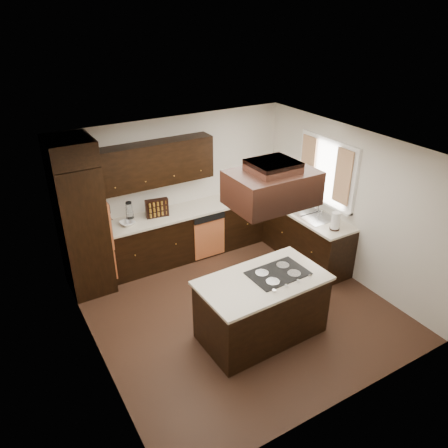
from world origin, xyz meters
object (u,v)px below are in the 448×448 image
at_px(oven_column, 83,229).
at_px(island, 262,308).
at_px(spice_rack, 157,208).
at_px(range_hood, 272,188).

bearing_deg(oven_column, island, -53.58).
bearing_deg(spice_rack, oven_column, -166.67).
distance_m(island, spice_rack, 2.57).
xyz_separation_m(island, spice_rack, (-0.47, 2.44, 0.64)).
relative_size(oven_column, spice_rack, 5.52).
bearing_deg(oven_column, range_hood, -50.26).
bearing_deg(range_hood, oven_column, 129.74).
distance_m(range_hood, spice_rack, 2.65).
distance_m(oven_column, range_hood, 3.13).
height_order(island, spice_rack, spice_rack).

